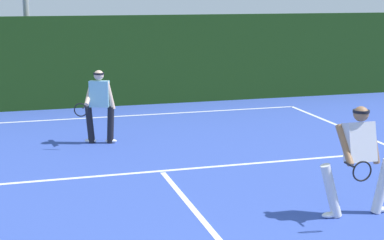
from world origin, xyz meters
The scene contains 6 objects.
court_line_baseline_far centered at (0.00, 11.80, 0.00)m, with size 10.34×0.10×0.01m, color white.
court_line_service centered at (0.00, 6.50, 0.00)m, with size 8.43×0.10×0.01m, color white.
court_line_centre centered at (0.00, 3.20, 0.00)m, with size 0.10×6.40×0.01m, color white.
player_near centered at (2.26, 3.45, 0.92)m, with size 1.18×0.85×1.67m.
player_far centered at (-0.80, 8.99, 0.89)m, with size 0.96×0.89×1.62m.
back_fence_windscreen centered at (0.00, 13.38, 1.31)m, with size 19.84×0.12×2.63m, color #1D3E13.
Camera 1 is at (-2.49, -4.14, 3.27)m, focal length 56.96 mm.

